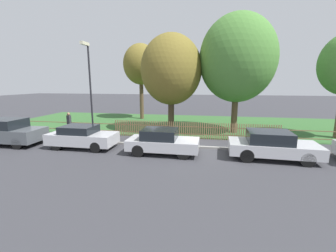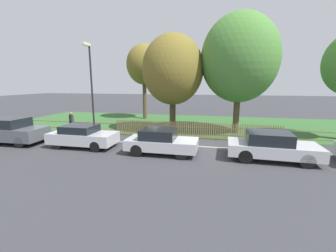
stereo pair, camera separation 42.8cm
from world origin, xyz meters
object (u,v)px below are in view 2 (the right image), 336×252
(tree_mid_park, at_px, (239,58))
(parked_car_navy_estate, at_px, (161,141))
(parked_car_silver_hatchback, at_px, (13,131))
(pedestrian_near_fence, at_px, (72,122))
(tree_nearest_kerb, at_px, (144,65))
(tree_behind_motorcycle, at_px, (173,70))
(street_lamp, at_px, (91,81))
(covered_motorcycle, at_px, (162,132))
(parked_car_red_compact, at_px, (271,146))
(parked_car_black_saloon, at_px, (83,136))

(tree_mid_park, bearing_deg, parked_car_navy_estate, -125.17)
(parked_car_silver_hatchback, xyz_separation_m, pedestrian_near_fence, (1.93, 3.13, 0.12))
(parked_car_navy_estate, height_order, tree_nearest_kerb, tree_nearest_kerb)
(tree_behind_motorcycle, bearing_deg, street_lamp, -141.36)
(tree_behind_motorcycle, relative_size, street_lamp, 1.19)
(covered_motorcycle, distance_m, tree_nearest_kerb, 10.84)
(parked_car_red_compact, bearing_deg, tree_behind_motorcycle, 139.27)
(parked_car_black_saloon, xyz_separation_m, tree_nearest_kerb, (0.26, 10.95, 4.83))
(parked_car_silver_hatchback, bearing_deg, street_lamp, 22.58)
(parked_car_black_saloon, distance_m, covered_motorcycle, 4.74)
(parked_car_black_saloon, height_order, pedestrian_near_fence, pedestrian_near_fence)
(covered_motorcycle, distance_m, street_lamp, 5.57)
(parked_car_silver_hatchback, distance_m, parked_car_black_saloon, 4.72)
(parked_car_silver_hatchback, height_order, tree_nearest_kerb, tree_nearest_kerb)
(parked_car_silver_hatchback, distance_m, parked_car_red_compact, 14.97)
(tree_behind_motorcycle, height_order, tree_mid_park, tree_mid_park)
(parked_car_silver_hatchback, xyz_separation_m, parked_car_red_compact, (14.97, 0.08, -0.08))
(tree_mid_park, bearing_deg, street_lamp, -156.81)
(parked_car_silver_hatchback, bearing_deg, parked_car_red_compact, -0.72)
(pedestrian_near_fence, relative_size, street_lamp, 0.26)
(parked_car_red_compact, xyz_separation_m, tree_behind_motorcycle, (-5.96, 5.53, 3.95))
(parked_car_red_compact, distance_m, street_lamp, 11.17)
(parked_car_navy_estate, xyz_separation_m, parked_car_red_compact, (5.47, 0.18, 0.03))
(parked_car_silver_hatchback, distance_m, tree_behind_motorcycle, 11.30)
(tree_behind_motorcycle, height_order, street_lamp, tree_behind_motorcycle)
(covered_motorcycle, bearing_deg, tree_mid_park, 40.15)
(tree_mid_park, xyz_separation_m, pedestrian_near_fence, (-11.82, -2.80, -4.50))
(parked_car_silver_hatchback, height_order, parked_car_navy_estate, parked_car_silver_hatchback)
(parked_car_navy_estate, xyz_separation_m, covered_motorcycle, (-0.55, 2.37, -0.06))
(covered_motorcycle, xyz_separation_m, pedestrian_near_fence, (-7.03, 0.86, 0.29))
(tree_nearest_kerb, bearing_deg, parked_car_silver_hatchback, -114.15)
(parked_car_navy_estate, distance_m, parked_car_red_compact, 5.47)
(street_lamp, bearing_deg, parked_car_black_saloon, -79.88)
(pedestrian_near_fence, bearing_deg, street_lamp, -121.39)
(parked_car_red_compact, bearing_deg, street_lamp, 172.20)
(parked_car_navy_estate, bearing_deg, pedestrian_near_fence, 156.85)
(parked_car_red_compact, xyz_separation_m, tree_nearest_kerb, (-9.99, 11.02, 4.79))
(parked_car_navy_estate, bearing_deg, tree_nearest_kerb, 111.94)
(parked_car_black_saloon, distance_m, tree_mid_park, 11.72)
(covered_motorcycle, relative_size, tree_nearest_kerb, 0.25)
(parked_car_red_compact, relative_size, tree_nearest_kerb, 0.56)
(covered_motorcycle, relative_size, street_lamp, 0.31)
(tree_nearest_kerb, xyz_separation_m, tree_mid_park, (8.77, -5.17, -0.09))
(tree_nearest_kerb, xyz_separation_m, tree_behind_motorcycle, (4.03, -5.49, -0.84))
(pedestrian_near_fence, height_order, street_lamp, street_lamp)
(parked_car_silver_hatchback, xyz_separation_m, parked_car_navy_estate, (9.50, -0.10, -0.11))
(covered_motorcycle, bearing_deg, parked_car_black_saloon, -150.58)
(parked_car_navy_estate, xyz_separation_m, tree_nearest_kerb, (-4.52, 11.20, 4.82))
(parked_car_silver_hatchback, relative_size, pedestrian_near_fence, 2.43)
(parked_car_navy_estate, relative_size, tree_behind_motorcycle, 0.51)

